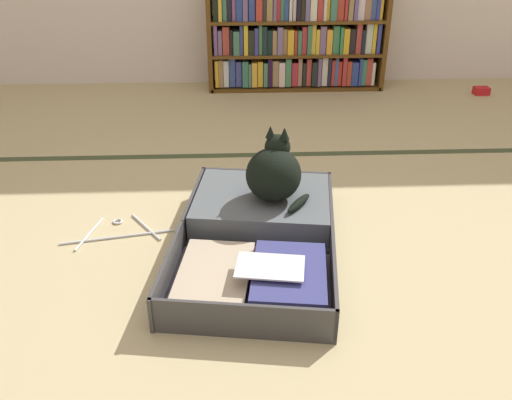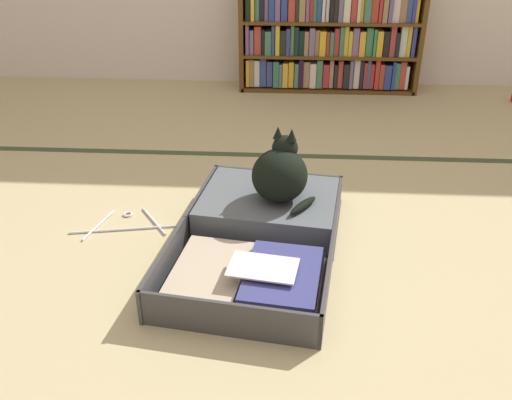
# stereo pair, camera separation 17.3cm
# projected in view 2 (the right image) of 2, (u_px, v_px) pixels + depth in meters

# --- Properties ---
(ground_plane) EXTENTS (10.00, 10.00, 0.00)m
(ground_plane) POSITION_uv_depth(u_px,v_px,m) (264.00, 285.00, 1.85)
(ground_plane) COLOR tan
(tatami_border) EXTENTS (4.80, 0.05, 0.00)m
(tatami_border) POSITION_uv_depth(u_px,v_px,m) (274.00, 155.00, 2.80)
(tatami_border) COLOR #3D492B
(tatami_border) RESTS_ON ground_plane
(bookshelf) EXTENTS (1.21, 0.25, 0.71)m
(bookshelf) POSITION_uv_depth(u_px,v_px,m) (329.00, 39.00, 3.64)
(bookshelf) COLOR #5A3A15
(bookshelf) RESTS_ON ground_plane
(open_suitcase) EXTENTS (0.69, 0.98, 0.13)m
(open_suitcase) POSITION_uv_depth(u_px,v_px,m) (262.00, 232.00, 2.05)
(open_suitcase) COLOR #3D3D3F
(open_suitcase) RESTS_ON ground_plane
(black_cat) EXTENTS (0.29, 0.29, 0.29)m
(black_cat) POSITION_uv_depth(u_px,v_px,m) (281.00, 174.00, 2.08)
(black_cat) COLOR black
(black_cat) RESTS_ON open_suitcase
(clothes_hanger) EXTENTS (0.43, 0.26, 0.01)m
(clothes_hanger) POSITION_uv_depth(u_px,v_px,m) (126.00, 224.00, 2.19)
(clothes_hanger) COLOR silver
(clothes_hanger) RESTS_ON ground_plane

